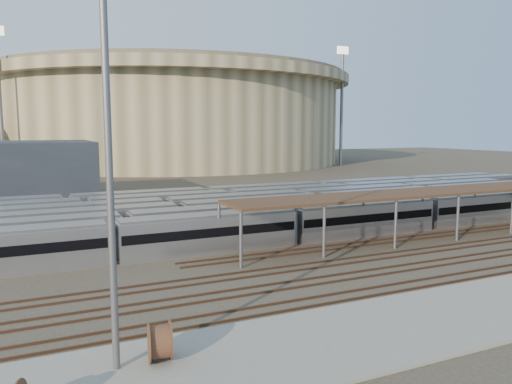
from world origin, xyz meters
The scene contains 11 objects.
ground centered at (0.00, 0.00, 0.00)m, with size 420.00×420.00×0.00m, color #383026.
apron centered at (-5.00, -15.00, 0.10)m, with size 50.00×9.00×0.20m, color gray.
subway_trains centered at (0.37, 18.50, 1.80)m, with size 131.31×23.90×3.60m.
inspection_shed centered at (22.00, 4.00, 4.98)m, with size 60.30×6.00×5.30m.
empty_tracks centered at (0.00, -5.00, 0.09)m, with size 170.00×9.62×0.18m.
stadium centered at (25.00, 140.00, 16.47)m, with size 124.00×124.00×32.50m.
floodlight_0 centered at (-30.00, 110.00, 20.65)m, with size 4.00×1.00×38.40m.
floodlight_2 centered at (70.00, 100.00, 20.65)m, with size 4.00×1.00×38.40m.
floodlight_3 centered at (-10.00, 160.00, 20.65)m, with size 4.00×1.00×38.40m.
cable_reel_west centered at (-18.92, -13.56, 1.22)m, with size 2.04×2.04×1.14m, color brown.
yard_light_pole centered at (-21.14, -13.48, 10.40)m, with size 0.81×0.36×20.24m.
Camera 1 is at (-24.76, -38.04, 12.21)m, focal length 35.00 mm.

